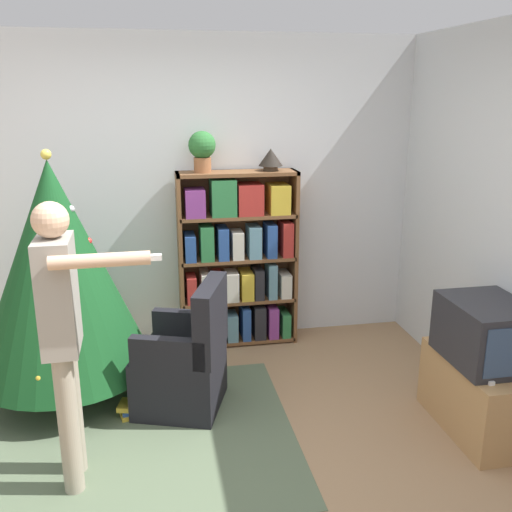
% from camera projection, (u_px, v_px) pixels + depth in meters
% --- Properties ---
extents(ground_plane, '(14.00, 14.00, 0.00)m').
position_uv_depth(ground_plane, '(199.00, 476.00, 3.30)').
color(ground_plane, '#9E7A56').
extents(wall_back, '(8.00, 0.10, 2.60)m').
position_uv_depth(wall_back, '(173.00, 194.00, 4.82)').
color(wall_back, silver).
rests_on(wall_back, ground_plane).
extents(area_rug, '(2.04, 1.73, 0.01)m').
position_uv_depth(area_rug, '(134.00, 438.00, 3.66)').
color(area_rug, '#56664C').
rests_on(area_rug, ground_plane).
extents(bookshelf, '(1.00, 0.27, 1.51)m').
position_uv_depth(bookshelf, '(238.00, 261.00, 4.87)').
color(bookshelf, brown).
rests_on(bookshelf, ground_plane).
extents(tv_stand, '(0.43, 0.82, 0.49)m').
position_uv_depth(tv_stand, '(479.00, 395.00, 3.70)').
color(tv_stand, tan).
rests_on(tv_stand, ground_plane).
extents(television, '(0.46, 0.59, 0.39)m').
position_uv_depth(television, '(487.00, 332.00, 3.57)').
color(television, '#28282D').
rests_on(television, tv_stand).
extents(game_remote, '(0.04, 0.12, 0.02)m').
position_uv_depth(game_remote, '(487.00, 379.00, 3.37)').
color(game_remote, white).
rests_on(game_remote, tv_stand).
extents(christmas_tree, '(1.23, 1.23, 1.78)m').
position_uv_depth(christmas_tree, '(58.00, 269.00, 3.93)').
color(christmas_tree, '#4C3323').
rests_on(christmas_tree, ground_plane).
extents(armchair, '(0.72, 0.71, 0.92)m').
position_uv_depth(armchair, '(185.00, 364.00, 3.95)').
color(armchair, black).
rests_on(armchair, ground_plane).
extents(standing_person, '(0.63, 0.47, 1.62)m').
position_uv_depth(standing_person, '(63.00, 325.00, 3.01)').
color(standing_person, '#9E937F').
rests_on(standing_person, ground_plane).
extents(potted_plant, '(0.22, 0.22, 0.33)m').
position_uv_depth(potted_plant, '(202.00, 149.00, 4.56)').
color(potted_plant, '#935B38').
rests_on(potted_plant, bookshelf).
extents(table_lamp, '(0.20, 0.20, 0.18)m').
position_uv_depth(table_lamp, '(271.00, 158.00, 4.68)').
color(table_lamp, '#473828').
rests_on(table_lamp, bookshelf).
extents(book_pile_near_tree, '(0.20, 0.19, 0.09)m').
position_uv_depth(book_pile_near_tree, '(132.00, 409.00, 3.90)').
color(book_pile_near_tree, gold).
rests_on(book_pile_near_tree, ground_plane).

